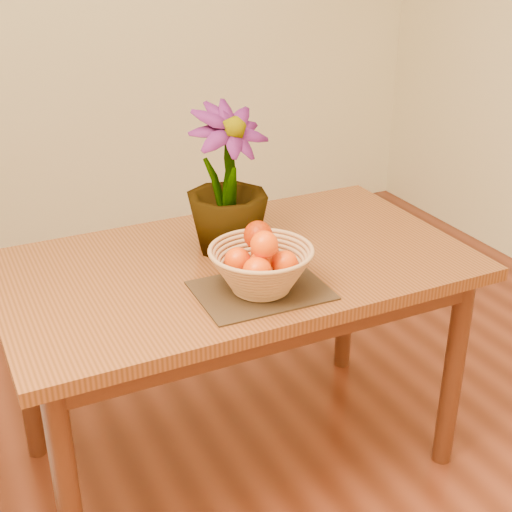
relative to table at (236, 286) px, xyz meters
name	(u,v)px	position (x,y,z in m)	size (l,w,h in m)	color
table	(236,286)	(0.00, 0.00, 0.00)	(1.40, 0.80, 0.75)	brown
placemat	(261,290)	(-0.02, -0.21, 0.09)	(0.36, 0.27, 0.01)	#352213
wicker_basket	(261,271)	(-0.02, -0.21, 0.15)	(0.29, 0.29, 0.12)	#B7814C
orange_pile	(261,252)	(-0.02, -0.20, 0.21)	(0.18, 0.18, 0.14)	#F24A03
potted_plant	(227,181)	(0.01, 0.09, 0.31)	(0.25, 0.25, 0.45)	#1C4A15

